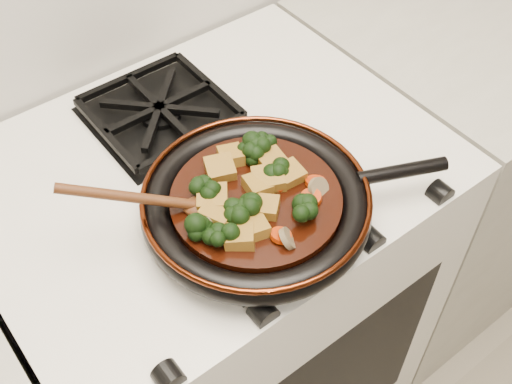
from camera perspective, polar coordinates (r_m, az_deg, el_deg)
stove at (r=1.41m, az=-3.36°, el=-10.17°), size 0.76×0.60×0.90m
burner_grate_front at (r=0.97m, az=0.22°, el=-1.62°), size 0.23×0.23×0.03m
burner_grate_back at (r=1.13m, az=-8.53°, el=7.08°), size 0.23×0.23×0.03m
skillet at (r=0.94m, az=0.13°, el=-1.03°), size 0.44×0.34×0.05m
braising_sauce at (r=0.93m, az=-0.00°, el=-0.85°), size 0.25×0.25×0.02m
tofu_cube_0 at (r=0.91m, az=-3.89°, el=-0.64°), size 0.06×0.06×0.03m
tofu_cube_1 at (r=0.90m, az=0.83°, el=-1.38°), size 0.05×0.05×0.02m
tofu_cube_2 at (r=0.93m, az=0.15°, el=0.54°), size 0.04×0.05×0.03m
tofu_cube_3 at (r=0.96m, az=1.40°, el=2.68°), size 0.04×0.05×0.02m
tofu_cube_4 at (r=0.88m, az=0.03°, el=-3.16°), size 0.04×0.04×0.02m
tofu_cube_5 at (r=0.89m, az=-3.51°, el=-1.94°), size 0.06×0.06×0.03m
tofu_cube_6 at (r=0.94m, az=1.14°, el=1.12°), size 0.06×0.06×0.03m
tofu_cube_7 at (r=0.87m, az=-1.46°, el=-3.97°), size 0.06×0.06×0.03m
tofu_cube_8 at (r=0.97m, az=-2.25°, el=3.20°), size 0.05×0.05×0.03m
tofu_cube_9 at (r=0.94m, az=2.93°, el=1.55°), size 0.04×0.04×0.02m
tofu_cube_10 at (r=0.95m, az=-3.20°, el=2.02°), size 0.06×0.06×0.03m
broccoli_floret_0 at (r=0.90m, az=-1.00°, el=-1.76°), size 0.09×0.09×0.07m
broccoli_floret_1 at (r=0.92m, az=-4.49°, el=-0.18°), size 0.08×0.08×0.06m
broccoli_floret_2 at (r=0.89m, az=-1.42°, el=-1.79°), size 0.08×0.09×0.06m
broccoli_floret_3 at (r=0.87m, az=-3.36°, el=-3.95°), size 0.07×0.08×0.07m
broccoli_floret_4 at (r=0.94m, az=2.29°, el=1.50°), size 0.08×0.09×0.06m
broccoli_floret_5 at (r=0.89m, az=4.26°, el=-1.92°), size 0.07×0.07×0.07m
broccoli_floret_6 at (r=0.88m, az=-4.98°, el=-2.99°), size 0.06×0.07×0.06m
broccoli_floret_7 at (r=0.97m, az=-0.53°, el=3.44°), size 0.06×0.07×0.06m
broccoli_floret_8 at (r=0.98m, az=0.56°, el=4.24°), size 0.08×0.08×0.07m
carrot_coin_0 at (r=0.87m, az=2.22°, el=-3.88°), size 0.03×0.03×0.01m
carrot_coin_1 at (r=0.92m, az=4.90°, el=-0.52°), size 0.03×0.03×0.02m
carrot_coin_2 at (r=0.93m, az=2.06°, el=0.73°), size 0.03×0.03×0.01m
carrot_coin_3 at (r=0.94m, az=5.29°, el=0.91°), size 0.03×0.03×0.02m
mushroom_slice_0 at (r=0.93m, az=5.58°, el=0.32°), size 0.04×0.03×0.03m
mushroom_slice_1 at (r=0.89m, az=-4.83°, el=-2.68°), size 0.04×0.04×0.03m
mushroom_slice_2 at (r=0.87m, az=2.83°, el=-4.16°), size 0.04×0.04×0.03m
wooden_spoon at (r=0.90m, az=-8.06°, el=-0.83°), size 0.13×0.09×0.20m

